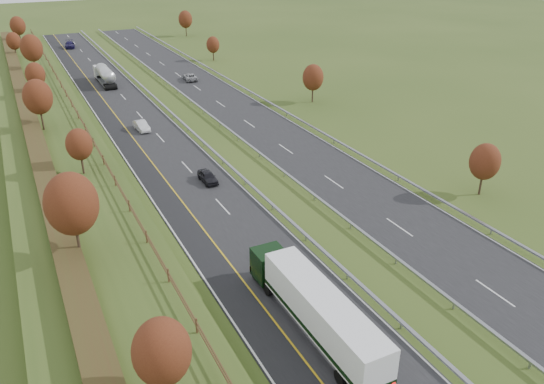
{
  "coord_description": "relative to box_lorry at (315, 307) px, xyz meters",
  "views": [
    {
      "loc": [
        -16.49,
        -12.18,
        25.96
      ],
      "look_at": [
        5.55,
        31.82,
        2.2
      ],
      "focal_mm": 35.0,
      "sensor_mm": 36.0,
      "label": 1
    }
  ],
  "objects": [
    {
      "name": "ground",
      "position": [
        8.29,
        41.56,
        -2.33
      ],
      "size": [
        400.0,
        400.0,
        0.0
      ],
      "primitive_type": "plane",
      "color": "#364B1A",
      "rests_on": "ground"
    },
    {
      "name": "near_carriageway",
      "position": [
        0.29,
        46.56,
        -2.31
      ],
      "size": [
        10.5,
        200.0,
        0.04
      ],
      "primitive_type": "cube",
      "color": "black",
      "rests_on": "ground"
    },
    {
      "name": "far_carriageway",
      "position": [
        16.79,
        46.56,
        -2.31
      ],
      "size": [
        10.5,
        200.0,
        0.04
      ],
      "primitive_type": "cube",
      "color": "black",
      "rests_on": "ground"
    },
    {
      "name": "hard_shoulder",
      "position": [
        -3.46,
        46.56,
        -2.31
      ],
      "size": [
        3.0,
        200.0,
        0.04
      ],
      "primitive_type": "cube",
      "color": "black",
      "rests_on": "ground"
    },
    {
      "name": "lane_markings",
      "position": [
        6.69,
        46.44,
        -2.28
      ],
      "size": [
        26.75,
        200.0,
        0.01
      ],
      "color": "silver",
      "rests_on": "near_carriageway"
    },
    {
      "name": "embankment_left",
      "position": [
        -12.71,
        46.56,
        -1.33
      ],
      "size": [
        12.0,
        200.0,
        2.0
      ],
      "primitive_type": "cube",
      "color": "#364B1A",
      "rests_on": "ground"
    },
    {
      "name": "hedge_left",
      "position": [
        -14.71,
        46.56,
        0.22
      ],
      "size": [
        2.2,
        180.0,
        1.1
      ],
      "primitive_type": "cube",
      "color": "#3C3918",
      "rests_on": "embankment_left"
    },
    {
      "name": "fence_left",
      "position": [
        -8.21,
        46.15,
        0.4
      ],
      "size": [
        0.12,
        189.06,
        1.2
      ],
      "color": "#422B19",
      "rests_on": "embankment_left"
    },
    {
      "name": "median_barrier_near",
      "position": [
        5.99,
        46.56,
        -1.72
      ],
      "size": [
        0.32,
        200.0,
        0.71
      ],
      "color": "gray",
      "rests_on": "ground"
    },
    {
      "name": "median_barrier_far",
      "position": [
        11.09,
        46.56,
        -1.72
      ],
      "size": [
        0.32,
        200.0,
        0.71
      ],
      "color": "gray",
      "rests_on": "ground"
    },
    {
      "name": "outer_barrier_far",
      "position": [
        22.59,
        46.56,
        -1.71
      ],
      "size": [
        0.32,
        200.0,
        0.71
      ],
      "color": "gray",
      "rests_on": "ground"
    },
    {
      "name": "trees_left",
      "position": [
        -12.35,
        43.19,
        4.04
      ],
      "size": [
        6.64,
        164.3,
        7.66
      ],
      "color": "#2D2116",
      "rests_on": "embankment_left"
    },
    {
      "name": "trees_far",
      "position": [
        30.09,
        75.77,
        1.92
      ],
      "size": [
        8.45,
        118.6,
        7.12
      ],
      "color": "#2D2116",
      "rests_on": "ground"
    },
    {
      "name": "box_lorry",
      "position": [
        0.0,
        0.0,
        0.0
      ],
      "size": [
        2.58,
        16.28,
        4.06
      ],
      "color": "black",
      "rests_on": "near_carriageway"
    },
    {
      "name": "road_tanker",
      "position": [
        0.6,
        80.47,
        -0.47
      ],
      "size": [
        2.4,
        11.22,
        3.46
      ],
      "color": "silver",
      "rests_on": "near_carriageway"
    },
    {
      "name": "car_dark_near",
      "position": [
        2.36,
        28.2,
        -1.64
      ],
      "size": [
        1.59,
        3.84,
        1.3
      ],
      "primitive_type": "imported",
      "rotation": [
        0.0,
        0.0,
        0.02
      ],
      "color": "black",
      "rests_on": "near_carriageway"
    },
    {
      "name": "car_silver_mid",
      "position": [
        0.01,
        49.94,
        -1.59
      ],
      "size": [
        1.8,
        4.36,
        1.4
      ],
      "primitive_type": "imported",
      "rotation": [
        0.0,
        0.0,
        0.08
      ],
      "color": "silver",
      "rests_on": "near_carriageway"
    },
    {
      "name": "car_small_far",
      "position": [
        -0.36,
        122.77,
        -1.48
      ],
      "size": [
        2.98,
        5.84,
        1.62
      ],
      "primitive_type": "imported",
      "rotation": [
        0.0,
        0.0,
        -0.13
      ],
      "color": "#18133C",
      "rests_on": "near_carriageway"
    },
    {
      "name": "car_oncoming",
      "position": [
        16.3,
        75.86,
        -1.61
      ],
      "size": [
        2.82,
        5.15,
        1.37
      ],
      "primitive_type": "imported",
      "rotation": [
        0.0,
        0.0,
        3.03
      ],
      "color": "#999A9E",
      "rests_on": "far_carriageway"
    }
  ]
}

